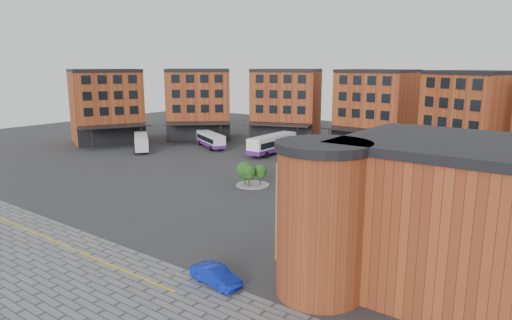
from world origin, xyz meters
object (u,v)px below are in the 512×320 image
Objects in this scene: tree_island at (250,173)px; bus_c at (272,144)px; bus_e at (403,165)px; bus_a at (141,141)px; bus_f at (439,176)px; bus_d at (353,153)px; blue_car at (216,275)px; bus_b at (211,140)px.

tree_island is 22.07m from bus_c.
tree_island reaches higher than bus_e.
bus_c is 24.07m from bus_e.
bus_f is (51.19, 5.95, -0.20)m from bus_a.
bus_f is (15.61, -7.70, -0.02)m from bus_d.
tree_island reaches higher than bus_a.
bus_d is at bearing 6.34° from bus_c.
bus_e is at bearing -172.94° from bus_f.
tree_island is at bearing -65.94° from bus_a.
tree_island reaches higher than blue_car.
blue_car is (37.59, -40.64, -0.83)m from bus_b.
bus_a is 38.11m from bus_d.
blue_car is (24.74, -42.65, -1.11)m from bus_c.
blue_car is at bearing -61.00° from bus_c.
bus_b is 36.84m from bus_e.
bus_a is at bearing -134.30° from bus_f.
bus_a is 0.91× the size of bus_e.
bus_b is 0.97× the size of bus_e.
bus_f is (42.91, -3.81, -0.03)m from bus_b.
bus_b is (8.27, 9.76, -0.17)m from bus_a.
bus_c is 1.16× the size of bus_e.
bus_d is 1.13× the size of bus_f.
bus_e reaches higher than bus_f.
bus_f is at bearing 34.68° from tree_island.
blue_car is at bearing -59.16° from bus_f.
bus_b reaches higher than bus_f.
bus_a is 46.15m from bus_e.
bus_f is at bearing -34.10° from bus_d.
bus_a is 0.79× the size of bus_c.
tree_island is at bearing -109.29° from bus_d.
bus_b is at bearing 142.46° from tree_island.
blue_car is (10.28, -44.54, -0.82)m from bus_d.
bus_d is at bearing -30.79° from bus_a.
tree_island reaches higher than bus_f.
bus_e is at bearing -39.60° from bus_a.
bus_b is 0.84× the size of bus_c.
tree_island is 21.96m from bus_d.
bus_f is 37.22m from blue_car.
bus_b is 55.37m from blue_car.
bus_a is at bearing 167.48° from bus_b.
bus_d is 17.41m from bus_f.
bus_a is at bearing -151.99° from bus_c.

